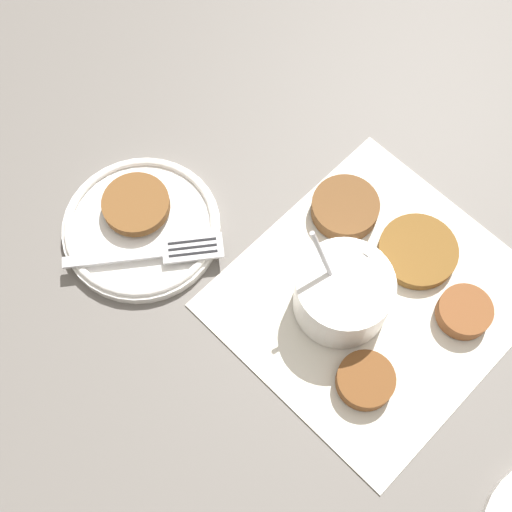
# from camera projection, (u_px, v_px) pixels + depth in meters

# --- Properties ---
(ground_plane) EXTENTS (4.00, 4.00, 0.00)m
(ground_plane) POSITION_uv_depth(u_px,v_px,m) (367.00, 286.00, 0.76)
(ground_plane) COLOR #605B56
(napkin) EXTENTS (0.33, 0.32, 0.00)m
(napkin) POSITION_uv_depth(u_px,v_px,m) (374.00, 297.00, 0.75)
(napkin) COLOR silver
(napkin) RESTS_ON ground_plane
(sauce_bowl) EXTENTS (0.11, 0.10, 0.12)m
(sauce_bowl) POSITION_uv_depth(u_px,v_px,m) (343.00, 294.00, 0.72)
(sauce_bowl) COLOR white
(sauce_bowl) RESTS_ON napkin
(fritter_0) EXTENTS (0.07, 0.07, 0.02)m
(fritter_0) POSITION_uv_depth(u_px,v_px,m) (345.00, 208.00, 0.78)
(fritter_0) COLOR brown
(fritter_0) RESTS_ON napkin
(fritter_1) EXTENTS (0.06, 0.06, 0.02)m
(fritter_1) POSITION_uv_depth(u_px,v_px,m) (464.00, 312.00, 0.73)
(fritter_1) COLOR brown
(fritter_1) RESTS_ON napkin
(fritter_2) EXTENTS (0.09, 0.09, 0.01)m
(fritter_2) POSITION_uv_depth(u_px,v_px,m) (418.00, 251.00, 0.76)
(fritter_2) COLOR brown
(fritter_2) RESTS_ON napkin
(fritter_3) EXTENTS (0.06, 0.06, 0.02)m
(fritter_3) POSITION_uv_depth(u_px,v_px,m) (365.00, 380.00, 0.70)
(fritter_3) COLOR brown
(fritter_3) RESTS_ON napkin
(serving_plate) EXTENTS (0.17, 0.17, 0.02)m
(serving_plate) POSITION_uv_depth(u_px,v_px,m) (141.00, 227.00, 0.78)
(serving_plate) COLOR white
(serving_plate) RESTS_ON ground_plane
(fritter_on_plate) EXTENTS (0.07, 0.07, 0.01)m
(fritter_on_plate) POSITION_uv_depth(u_px,v_px,m) (136.00, 204.00, 0.77)
(fritter_on_plate) COLOR brown
(fritter_on_plate) RESTS_ON serving_plate
(fork) EXTENTS (0.13, 0.14, 0.00)m
(fork) POSITION_uv_depth(u_px,v_px,m) (161.00, 252.00, 0.75)
(fork) COLOR silver
(fork) RESTS_ON serving_plate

